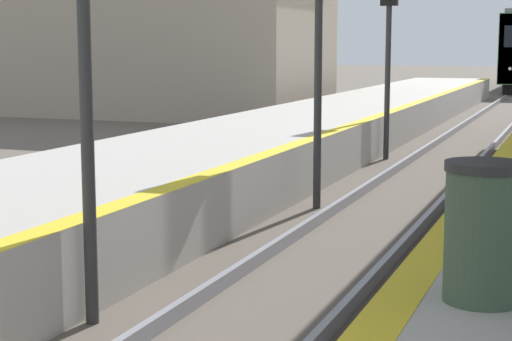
# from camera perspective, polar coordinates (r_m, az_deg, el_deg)

# --- Properties ---
(signal_mid) EXTENTS (0.36, 0.31, 4.25)m
(signal_mid) POSITION_cam_1_polar(r_m,az_deg,el_deg) (13.09, 4.19, 10.39)
(signal_mid) COLOR #2D2D2D
(signal_mid) RESTS_ON ground
(signal_far) EXTENTS (0.36, 0.31, 4.25)m
(signal_far) POSITION_cam_1_polar(r_m,az_deg,el_deg) (19.00, 8.84, 9.70)
(signal_far) COLOR #2D2D2D
(signal_far) RESTS_ON ground
(trash_bin) EXTENTS (0.52, 0.52, 0.89)m
(trash_bin) POSITION_cam_1_polar(r_m,az_deg,el_deg) (5.55, 14.96, -3.97)
(trash_bin) COLOR #384C38
(trash_bin) RESTS_ON platform_right
(station_building) EXTENTS (14.00, 7.18, 5.83)m
(station_building) POSITION_cam_1_polar(r_m,az_deg,el_deg) (32.11, -7.95, 9.06)
(station_building) COLOR tan
(station_building) RESTS_ON ground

